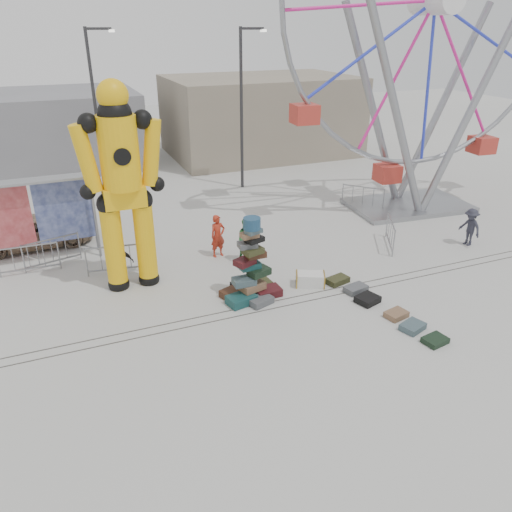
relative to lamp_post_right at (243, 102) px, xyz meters
name	(u,v)px	position (x,y,z in m)	size (l,w,h in m)	color
ground	(302,313)	(-3.09, -13.00, -4.48)	(90.00, 90.00, 0.00)	#9E9E99
track_line_near	(293,304)	(-3.09, -12.40, -4.48)	(40.00, 0.04, 0.01)	#47443F
track_line_far	(288,298)	(-3.09, -12.00, -4.48)	(40.00, 0.04, 0.01)	#47443F
building_right	(260,116)	(3.91, 7.00, -1.98)	(12.00, 8.00, 5.00)	gray
building_left	(54,129)	(-9.09, 9.00, -2.28)	(10.00, 8.00, 4.40)	gray
lamp_post_right	(243,102)	(0.00, 0.00, 0.00)	(1.41, 0.25, 8.00)	#2D2D30
lamp_post_left	(97,104)	(-7.00, 2.00, 0.00)	(1.41, 0.25, 8.00)	#2D2D30
suitcase_tower	(251,276)	(-4.16, -11.42, -3.71)	(1.98, 1.75, 2.76)	#184748
crash_test_dummy	(123,182)	(-7.55, -9.15, -0.84)	(2.72, 1.21, 6.92)	black
ferris_wheel	(431,31)	(6.14, -6.20, 3.34)	(13.67, 3.83, 15.89)	gray
banner_scaffold	(31,202)	(-10.42, -6.00, -2.11)	(4.36, 0.77, 3.15)	gray
steamer_trunk	(310,279)	(-2.01, -11.47, -4.26)	(0.97, 0.56, 0.45)	silver
row_case_0	(337,280)	(-1.05, -11.67, -4.38)	(0.78, 0.47, 0.20)	#37391C
row_case_1	(356,289)	(-0.81, -12.44, -4.38)	(0.76, 0.48, 0.21)	#54575B
row_case_2	(367,299)	(-0.85, -13.19, -4.38)	(0.69, 0.60, 0.21)	black
row_case_3	(396,314)	(-0.54, -14.27, -4.39)	(0.66, 0.48, 0.18)	#845F43
row_case_4	(413,327)	(-0.52, -15.02, -4.38)	(0.70, 0.52, 0.19)	#435860
row_case_5	(435,340)	(-0.36, -15.81, -4.40)	(0.67, 0.50, 0.16)	black
barricade_dummy_a	(29,259)	(-10.81, -6.85, -3.93)	(2.00, 0.10, 1.10)	gray
barricade_dummy_b	(52,252)	(-10.02, -6.52, -3.93)	(2.00, 0.10, 1.10)	gray
barricade_dummy_c	(116,259)	(-7.96, -8.04, -3.93)	(2.00, 0.10, 1.10)	gray
barricade_wheel_front	(390,234)	(2.48, -9.75, -3.93)	(2.00, 0.10, 1.10)	gray
barricade_wheel_back	(363,197)	(4.03, -5.44, -3.93)	(2.00, 0.10, 1.10)	gray
pedestrian_red	(218,236)	(-4.14, -8.01, -3.66)	(0.60, 0.40, 1.65)	#A52917
pedestrian_green	(248,241)	(-3.29, -8.93, -3.62)	(0.84, 0.65, 1.72)	#165B23
pedestrian_black	(120,262)	(-7.90, -8.82, -3.72)	(0.89, 0.37, 1.53)	black
pedestrian_grey	(470,227)	(5.49, -10.82, -3.72)	(0.99, 0.57, 1.53)	#252631
parked_suv	(37,231)	(-10.49, -4.24, -3.88)	(2.00, 4.33, 1.20)	#977D61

